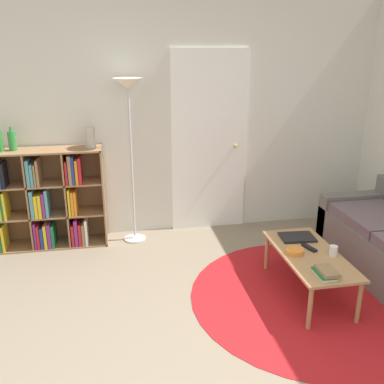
{
  "coord_description": "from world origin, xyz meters",
  "views": [
    {
      "loc": [
        -0.69,
        -1.95,
        2.03
      ],
      "look_at": [
        -0.06,
        1.45,
        0.85
      ],
      "focal_mm": 40.0,
      "sensor_mm": 36.0,
      "label": 1
    }
  ],
  "objects_px": {
    "bookshelf": "(45,200)",
    "bottle_right": "(12,141)",
    "coffee_table": "(310,257)",
    "bowl": "(295,251)",
    "laptop": "(297,237)",
    "floor_lamp": "(129,104)",
    "bottle_middle": "(0,140)",
    "cup": "(333,251)",
    "vase_on_shelf": "(90,137)"
  },
  "relations": [
    {
      "from": "laptop",
      "to": "cup",
      "type": "distance_m",
      "value": 0.4
    },
    {
      "from": "laptop",
      "to": "vase_on_shelf",
      "type": "distance_m",
      "value": 2.26
    },
    {
      "from": "bookshelf",
      "to": "vase_on_shelf",
      "type": "bearing_deg",
      "value": -0.19
    },
    {
      "from": "coffee_table",
      "to": "vase_on_shelf",
      "type": "height_order",
      "value": "vase_on_shelf"
    },
    {
      "from": "bookshelf",
      "to": "bottle_right",
      "type": "relative_size",
      "value": 4.82
    },
    {
      "from": "laptop",
      "to": "vase_on_shelf",
      "type": "xyz_separation_m",
      "value": [
        -1.82,
        1.1,
        0.76
      ]
    },
    {
      "from": "bookshelf",
      "to": "cup",
      "type": "relative_size",
      "value": 13.31
    },
    {
      "from": "vase_on_shelf",
      "to": "laptop",
      "type": "bearing_deg",
      "value": -31.14
    },
    {
      "from": "laptop",
      "to": "bowl",
      "type": "height_order",
      "value": "bowl"
    },
    {
      "from": "floor_lamp",
      "to": "bottle_middle",
      "type": "bearing_deg",
      "value": 179.09
    },
    {
      "from": "coffee_table",
      "to": "bottle_right",
      "type": "xyz_separation_m",
      "value": [
        -2.56,
        1.42,
        0.8
      ]
    },
    {
      "from": "floor_lamp",
      "to": "bottle_right",
      "type": "xyz_separation_m",
      "value": [
        -1.16,
        0.05,
        -0.33
      ]
    },
    {
      "from": "bowl",
      "to": "bottle_middle",
      "type": "relative_size",
      "value": 0.56
    },
    {
      "from": "bottle_right",
      "to": "laptop",
      "type": "bearing_deg",
      "value": -23.44
    },
    {
      "from": "cup",
      "to": "bottle_right",
      "type": "bearing_deg",
      "value": 151.39
    },
    {
      "from": "bowl",
      "to": "bottle_middle",
      "type": "bearing_deg",
      "value": 151.78
    },
    {
      "from": "coffee_table",
      "to": "vase_on_shelf",
      "type": "relative_size",
      "value": 4.65
    },
    {
      "from": "coffee_table",
      "to": "bowl",
      "type": "height_order",
      "value": "bowl"
    },
    {
      "from": "coffee_table",
      "to": "cup",
      "type": "relative_size",
      "value": 11.79
    },
    {
      "from": "laptop",
      "to": "floor_lamp",
      "type": "bearing_deg",
      "value": 142.99
    },
    {
      "from": "floor_lamp",
      "to": "coffee_table",
      "type": "height_order",
      "value": "floor_lamp"
    },
    {
      "from": "coffee_table",
      "to": "bottle_middle",
      "type": "distance_m",
      "value": 3.12
    },
    {
      "from": "coffee_table",
      "to": "bottle_right",
      "type": "relative_size",
      "value": 4.27
    },
    {
      "from": "coffee_table",
      "to": "bottle_middle",
      "type": "xyz_separation_m",
      "value": [
        -2.67,
        1.39,
        0.82
      ]
    },
    {
      "from": "laptop",
      "to": "bottle_right",
      "type": "relative_size",
      "value": 1.34
    },
    {
      "from": "coffee_table",
      "to": "bowl",
      "type": "bearing_deg",
      "value": 169.46
    },
    {
      "from": "coffee_table",
      "to": "bottle_middle",
      "type": "height_order",
      "value": "bottle_middle"
    },
    {
      "from": "laptop",
      "to": "bottle_middle",
      "type": "relative_size",
      "value": 1.18
    },
    {
      "from": "coffee_table",
      "to": "bottle_middle",
      "type": "relative_size",
      "value": 3.77
    },
    {
      "from": "cup",
      "to": "vase_on_shelf",
      "type": "relative_size",
      "value": 0.39
    },
    {
      "from": "floor_lamp",
      "to": "laptop",
      "type": "relative_size",
      "value": 5.45
    },
    {
      "from": "bookshelf",
      "to": "coffee_table",
      "type": "height_order",
      "value": "bookshelf"
    },
    {
      "from": "coffee_table",
      "to": "vase_on_shelf",
      "type": "distance_m",
      "value": 2.42
    },
    {
      "from": "coffee_table",
      "to": "bottle_right",
      "type": "height_order",
      "value": "bottle_right"
    },
    {
      "from": "floor_lamp",
      "to": "bowl",
      "type": "relative_size",
      "value": 11.59
    },
    {
      "from": "bookshelf",
      "to": "floor_lamp",
      "type": "distance_m",
      "value": 1.34
    },
    {
      "from": "bowl",
      "to": "bookshelf",
      "type": "bearing_deg",
      "value": 147.85
    },
    {
      "from": "cup",
      "to": "bowl",
      "type": "bearing_deg",
      "value": 162.02
    },
    {
      "from": "bottle_middle",
      "to": "bottle_right",
      "type": "bearing_deg",
      "value": 14.0
    },
    {
      "from": "bookshelf",
      "to": "laptop",
      "type": "relative_size",
      "value": 3.6
    },
    {
      "from": "bowl",
      "to": "bottle_right",
      "type": "distance_m",
      "value": 2.9
    },
    {
      "from": "laptop",
      "to": "bottle_middle",
      "type": "height_order",
      "value": "bottle_middle"
    },
    {
      "from": "bowl",
      "to": "floor_lamp",
      "type": "bearing_deg",
      "value": 133.5
    },
    {
      "from": "bookshelf",
      "to": "coffee_table",
      "type": "bearing_deg",
      "value": -31.15
    },
    {
      "from": "floor_lamp",
      "to": "bowl",
      "type": "xyz_separation_m",
      "value": [
        1.28,
        -1.34,
        -1.08
      ]
    },
    {
      "from": "laptop",
      "to": "vase_on_shelf",
      "type": "bearing_deg",
      "value": 148.86
    },
    {
      "from": "bowl",
      "to": "cup",
      "type": "height_order",
      "value": "cup"
    },
    {
      "from": "bottle_middle",
      "to": "bottle_right",
      "type": "relative_size",
      "value": 1.13
    },
    {
      "from": "bottle_right",
      "to": "vase_on_shelf",
      "type": "xyz_separation_m",
      "value": [
        0.75,
        -0.02,
        0.01
      ]
    },
    {
      "from": "cup",
      "to": "floor_lamp",
      "type": "bearing_deg",
      "value": 137.48
    }
  ]
}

